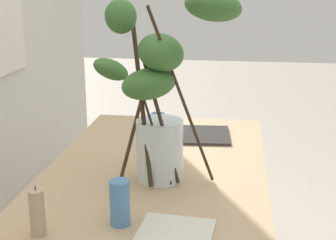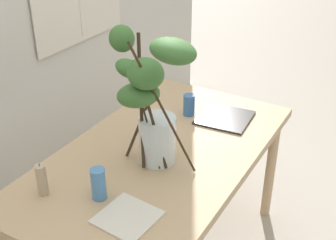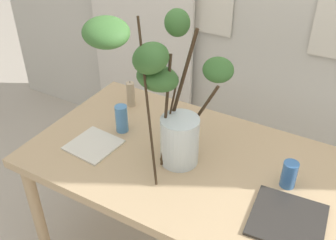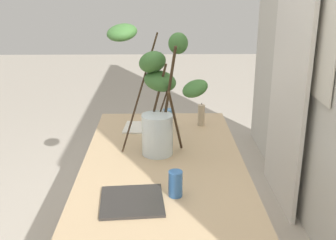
{
  "view_description": "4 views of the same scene",
  "coord_description": "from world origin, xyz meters",
  "px_view_note": "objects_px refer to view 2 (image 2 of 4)",
  "views": [
    {
      "loc": [
        -1.67,
        -0.29,
        1.43
      ],
      "look_at": [
        -0.03,
        -0.06,
        0.94
      ],
      "focal_mm": 52.1,
      "sensor_mm": 36.0,
      "label": 1
    },
    {
      "loc": [
        -1.52,
        -0.93,
        1.89
      ],
      "look_at": [
        -0.03,
        -0.07,
        0.94
      ],
      "focal_mm": 48.4,
      "sensor_mm": 36.0,
      "label": 2
    },
    {
      "loc": [
        0.56,
        -1.21,
        1.85
      ],
      "look_at": [
        -0.09,
        -0.07,
        0.96
      ],
      "focal_mm": 41.71,
      "sensor_mm": 36.0,
      "label": 3
    },
    {
      "loc": [
        2.03,
        -0.01,
        1.65
      ],
      "look_at": [
        -0.02,
        0.02,
        0.93
      ],
      "focal_mm": 45.0,
      "sensor_mm": 36.0,
      "label": 4
    }
  ],
  "objects_px": {
    "drinking_glass_blue_left": "(98,184)",
    "drinking_glass_blue_right": "(189,105)",
    "plate_square_right": "(225,118)",
    "vase_with_branches": "(150,104)",
    "dining_table": "(159,165)",
    "plate_square_left": "(127,217)",
    "pillar_candle": "(42,180)"
  },
  "relations": [
    {
      "from": "vase_with_branches",
      "to": "plate_square_right",
      "type": "relative_size",
      "value": 2.57
    },
    {
      "from": "dining_table",
      "to": "vase_with_branches",
      "type": "relative_size",
      "value": 2.18
    },
    {
      "from": "drinking_glass_blue_left",
      "to": "plate_square_left",
      "type": "relative_size",
      "value": 0.65
    },
    {
      "from": "plate_square_left",
      "to": "pillar_candle",
      "type": "distance_m",
      "value": 0.39
    },
    {
      "from": "drinking_glass_blue_left",
      "to": "dining_table",
      "type": "bearing_deg",
      "value": -4.46
    },
    {
      "from": "dining_table",
      "to": "drinking_glass_blue_right",
      "type": "relative_size",
      "value": 12.79
    },
    {
      "from": "pillar_candle",
      "to": "dining_table",
      "type": "bearing_deg",
      "value": -26.13
    },
    {
      "from": "drinking_glass_blue_left",
      "to": "drinking_glass_blue_right",
      "type": "distance_m",
      "value": 0.81
    },
    {
      "from": "drinking_glass_blue_left",
      "to": "vase_with_branches",
      "type": "bearing_deg",
      "value": -13.04
    },
    {
      "from": "plate_square_right",
      "to": "pillar_candle",
      "type": "bearing_deg",
      "value": 158.17
    },
    {
      "from": "drinking_glass_blue_right",
      "to": "plate_square_right",
      "type": "bearing_deg",
      "value": -73.75
    },
    {
      "from": "vase_with_branches",
      "to": "pillar_candle",
      "type": "height_order",
      "value": "vase_with_branches"
    },
    {
      "from": "drinking_glass_blue_left",
      "to": "plate_square_right",
      "type": "height_order",
      "value": "drinking_glass_blue_left"
    },
    {
      "from": "vase_with_branches",
      "to": "drinking_glass_blue_right",
      "type": "distance_m",
      "value": 0.58
    },
    {
      "from": "plate_square_left",
      "to": "drinking_glass_blue_right",
      "type": "bearing_deg",
      "value": 12.23
    },
    {
      "from": "drinking_glass_blue_left",
      "to": "plate_square_right",
      "type": "xyz_separation_m",
      "value": [
        0.86,
        -0.17,
        -0.06
      ]
    },
    {
      "from": "drinking_glass_blue_right",
      "to": "plate_square_left",
      "type": "relative_size",
      "value": 0.55
    },
    {
      "from": "vase_with_branches",
      "to": "drinking_glass_blue_left",
      "type": "xyz_separation_m",
      "value": [
        -0.29,
        0.07,
        -0.24
      ]
    },
    {
      "from": "drinking_glass_blue_right",
      "to": "dining_table",
      "type": "bearing_deg",
      "value": -172.93
    },
    {
      "from": "plate_square_left",
      "to": "pillar_candle",
      "type": "height_order",
      "value": "pillar_candle"
    },
    {
      "from": "drinking_glass_blue_left",
      "to": "pillar_candle",
      "type": "distance_m",
      "value": 0.23
    },
    {
      "from": "drinking_glass_blue_left",
      "to": "drinking_glass_blue_right",
      "type": "bearing_deg",
      "value": 1.25
    },
    {
      "from": "vase_with_branches",
      "to": "plate_square_left",
      "type": "xyz_separation_m",
      "value": [
        -0.34,
        -0.1,
        -0.31
      ]
    },
    {
      "from": "dining_table",
      "to": "plate_square_left",
      "type": "bearing_deg",
      "value": -163.39
    },
    {
      "from": "drinking_glass_blue_left",
      "to": "pillar_candle",
      "type": "xyz_separation_m",
      "value": [
        -0.09,
        0.21,
        -0.0
      ]
    },
    {
      "from": "drinking_glass_blue_left",
      "to": "plate_square_right",
      "type": "distance_m",
      "value": 0.88
    },
    {
      "from": "dining_table",
      "to": "plate_square_right",
      "type": "distance_m",
      "value": 0.48
    },
    {
      "from": "pillar_candle",
      "to": "plate_square_left",
      "type": "bearing_deg",
      "value": -82.93
    },
    {
      "from": "dining_table",
      "to": "drinking_glass_blue_left",
      "type": "bearing_deg",
      "value": 175.54
    },
    {
      "from": "vase_with_branches",
      "to": "dining_table",
      "type": "bearing_deg",
      "value": 16.56
    },
    {
      "from": "drinking_glass_blue_left",
      "to": "drinking_glass_blue_right",
      "type": "xyz_separation_m",
      "value": [
        0.81,
        0.02,
        -0.01
      ]
    },
    {
      "from": "plate_square_right",
      "to": "vase_with_branches",
      "type": "bearing_deg",
      "value": 169.93
    }
  ]
}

